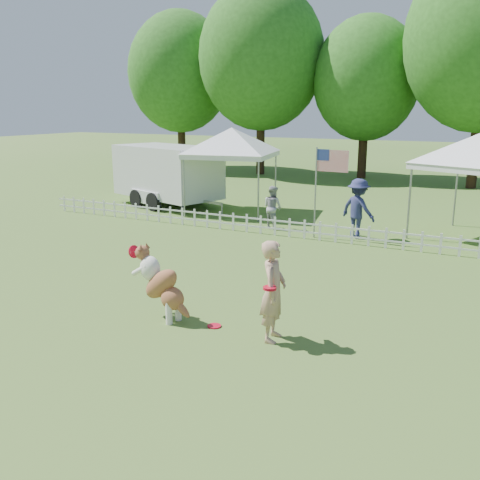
# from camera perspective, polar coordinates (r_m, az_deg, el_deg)

# --- Properties ---
(ground) EXTENTS (120.00, 120.00, 0.00)m
(ground) POSITION_cam_1_polar(r_m,az_deg,el_deg) (10.38, -2.86, -8.57)
(ground) COLOR #315A1C
(ground) RESTS_ON ground
(picket_fence) EXTENTS (22.00, 0.08, 0.60)m
(picket_fence) POSITION_cam_1_polar(r_m,az_deg,el_deg) (16.45, 9.35, 0.87)
(picket_fence) COLOR white
(picket_fence) RESTS_ON ground
(handler) EXTENTS (0.53, 0.71, 1.79)m
(handler) POSITION_cam_1_polar(r_m,az_deg,el_deg) (9.27, 3.58, -5.46)
(handler) COLOR tan
(handler) RESTS_ON ground
(dog) EXTENTS (1.41, 0.70, 1.39)m
(dog) POSITION_cam_1_polar(r_m,az_deg,el_deg) (10.32, -8.32, -4.69)
(dog) COLOR brown
(dog) RESTS_ON ground
(frisbee_on_turf) EXTENTS (0.31, 0.31, 0.02)m
(frisbee_on_turf) POSITION_cam_1_polar(r_m,az_deg,el_deg) (10.10, -2.76, -9.14)
(frisbee_on_turf) COLOR red
(frisbee_on_turf) RESTS_ON ground
(canopy_tent_left) EXTENTS (3.60, 3.60, 3.17)m
(canopy_tent_left) POSITION_cam_1_polar(r_m,az_deg,el_deg) (20.63, -0.88, 7.31)
(canopy_tent_left) COLOR white
(canopy_tent_left) RESTS_ON ground
(canopy_tent_right) EXTENTS (4.06, 4.06, 3.22)m
(canopy_tent_right) POSITION_cam_1_polar(r_m,az_deg,el_deg) (17.76, 24.11, 5.10)
(canopy_tent_right) COLOR white
(canopy_tent_right) RESTS_ON ground
(cargo_trailer) EXTENTS (6.19, 4.11, 2.51)m
(cargo_trailer) POSITION_cam_1_polar(r_m,az_deg,el_deg) (22.36, -7.75, 6.85)
(cargo_trailer) COLOR silver
(cargo_trailer) RESTS_ON ground
(flag_pole) EXTENTS (1.08, 0.17, 2.81)m
(flag_pole) POSITION_cam_1_polar(r_m,az_deg,el_deg) (16.69, 8.04, 4.97)
(flag_pole) COLOR gray
(flag_pole) RESTS_ON ground
(spectator_a) EXTENTS (0.86, 0.78, 1.45)m
(spectator_a) POSITION_cam_1_polar(r_m,az_deg,el_deg) (17.95, 3.51, 3.51)
(spectator_a) COLOR #99999E
(spectator_a) RESTS_ON ground
(spectator_b) EXTENTS (1.38, 1.13, 1.86)m
(spectator_b) POSITION_cam_1_polar(r_m,az_deg,el_deg) (16.96, 12.48, 3.29)
(spectator_b) COLOR navy
(spectator_b) RESTS_ON ground
(tree_far_left) EXTENTS (6.60, 6.60, 11.00)m
(tree_far_left) POSITION_cam_1_polar(r_m,az_deg,el_deg) (36.23, -6.39, 16.29)
(tree_far_left) COLOR #255718
(tree_far_left) RESTS_ON ground
(tree_left) EXTENTS (7.40, 7.40, 12.00)m
(tree_left) POSITION_cam_1_polar(r_m,az_deg,el_deg) (32.90, 2.27, 17.48)
(tree_left) COLOR #255718
(tree_left) RESTS_ON ground
(tree_center_left) EXTENTS (6.00, 6.00, 9.80)m
(tree_center_left) POSITION_cam_1_polar(r_m,az_deg,el_deg) (31.78, 13.28, 15.27)
(tree_center_left) COLOR #255718
(tree_center_left) RESTS_ON ground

